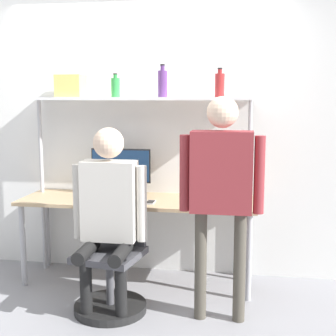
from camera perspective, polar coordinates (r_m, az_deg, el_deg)
ground_plane at (r=4.06m, az=-4.71°, el=-15.28°), size 12.00×12.00×0.00m
wall_back at (r=4.39m, az=-2.77°, el=4.76°), size 8.00×0.06×2.70m
desk at (r=4.16m, az=-3.70°, el=-4.80°), size 2.07×0.63×0.76m
shelf_unit at (r=4.20m, az=-3.32°, el=5.93°), size 1.97×0.30×1.65m
monitor at (r=4.28m, az=-5.77°, el=-0.19°), size 0.55×0.23×0.43m
laptop at (r=4.06m, az=-5.82°, el=-3.13°), size 0.32×0.24×0.24m
cell_phone at (r=3.99m, az=-2.14°, el=-4.20°), size 0.07×0.15×0.01m
office_chair at (r=3.74m, az=-6.81°, el=-12.70°), size 0.56×0.56×0.93m
person_seated at (r=3.54m, az=-7.28°, el=-4.50°), size 0.58×0.48×1.42m
person_standing at (r=3.37m, az=6.53°, el=-1.45°), size 0.61×0.22×1.65m
bottle_green at (r=4.25m, az=-6.42°, el=9.78°), size 0.08×0.08×0.21m
bottle_purple at (r=4.16m, az=-0.66°, el=10.31°), size 0.08×0.08×0.29m
bottle_red at (r=4.10m, az=6.32°, el=10.06°), size 0.08×0.08×0.25m
storage_box at (r=4.39m, az=-11.78°, el=9.75°), size 0.24×0.20×0.20m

